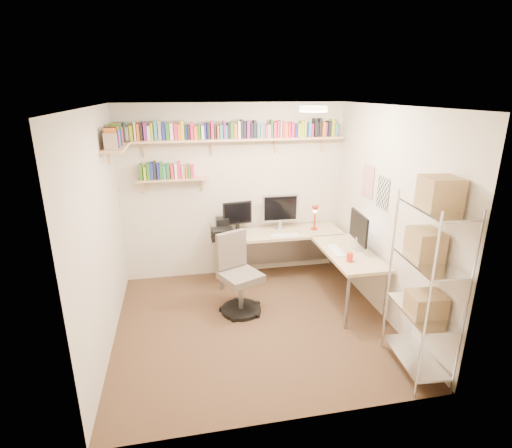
# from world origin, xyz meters

# --- Properties ---
(ground) EXTENTS (3.20, 3.20, 0.00)m
(ground) POSITION_xyz_m (0.00, 0.00, 0.00)
(ground) COLOR #3E291A
(ground) RESTS_ON ground
(room_shell) EXTENTS (3.24, 3.04, 2.52)m
(room_shell) POSITION_xyz_m (0.00, 0.00, 1.55)
(room_shell) COLOR beige
(room_shell) RESTS_ON ground
(wall_shelves) EXTENTS (3.12, 1.09, 0.80)m
(wall_shelves) POSITION_xyz_m (-0.44, 1.29, 2.03)
(wall_shelves) COLOR #DCA77C
(wall_shelves) RESTS_ON ground
(corner_desk) EXTENTS (1.96, 1.82, 1.24)m
(corner_desk) POSITION_xyz_m (0.66, 0.95, 0.71)
(corner_desk) COLOR #D8BA8C
(corner_desk) RESTS_ON ground
(office_chair) EXTENTS (0.59, 0.60, 1.01)m
(office_chair) POSITION_xyz_m (-0.13, 0.36, 0.42)
(office_chair) COLOR black
(office_chair) RESTS_ON ground
(wire_rack) EXTENTS (0.44, 0.79, 1.96)m
(wire_rack) POSITION_xyz_m (1.42, -1.09, 1.23)
(wire_rack) COLOR silver
(wire_rack) RESTS_ON ground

